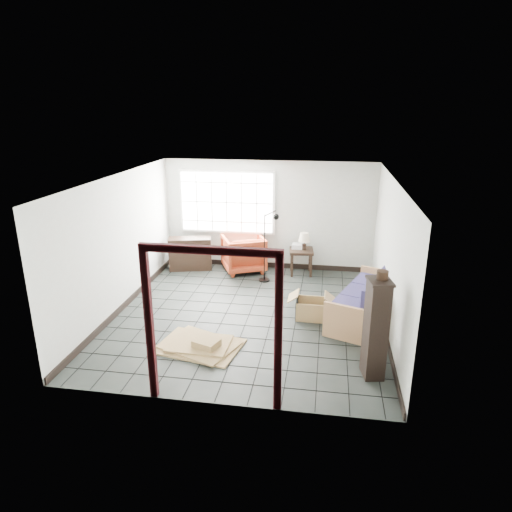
% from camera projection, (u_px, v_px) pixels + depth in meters
% --- Properties ---
extents(ground, '(5.50, 5.50, 0.00)m').
position_uv_depth(ground, '(249.00, 315.00, 8.71)').
color(ground, black).
rests_on(ground, ground).
extents(room_shell, '(5.02, 5.52, 2.61)m').
position_uv_depth(room_shell, '(249.00, 230.00, 8.20)').
color(room_shell, silver).
rests_on(room_shell, ground).
extents(window_panel, '(2.32, 0.08, 1.52)m').
position_uv_depth(window_panel, '(227.00, 202.00, 10.88)').
color(window_panel, silver).
rests_on(window_panel, ground).
extents(doorway_trim, '(1.80, 0.08, 2.20)m').
position_uv_depth(doorway_trim, '(212.00, 308.00, 5.74)').
color(doorway_trim, '#340C10').
rests_on(doorway_trim, ground).
extents(futon_sofa, '(1.50, 2.28, 0.95)m').
position_uv_depth(futon_sofa, '(368.00, 301.00, 8.47)').
color(futon_sofa, '#AE704E').
rests_on(futon_sofa, ground).
extents(armchair, '(1.20, 1.17, 0.95)m').
position_uv_depth(armchair, '(243.00, 252.00, 10.89)').
color(armchair, maroon).
rests_on(armchair, ground).
extents(side_table, '(0.60, 0.60, 0.60)m').
position_uv_depth(side_table, '(301.00, 254.00, 10.67)').
color(side_table, black).
rests_on(side_table, ground).
extents(table_lamp, '(0.34, 0.34, 0.41)m').
position_uv_depth(table_lamp, '(304.00, 238.00, 10.53)').
color(table_lamp, black).
rests_on(table_lamp, side_table).
extents(projector, '(0.32, 0.26, 0.11)m').
position_uv_depth(projector, '(299.00, 246.00, 10.71)').
color(projector, silver).
rests_on(projector, side_table).
extents(floor_lamp, '(0.49, 0.31, 1.65)m').
position_uv_depth(floor_lamp, '(270.00, 244.00, 10.08)').
color(floor_lamp, black).
rests_on(floor_lamp, ground).
extents(console_shelf, '(1.07, 0.63, 0.78)m').
position_uv_depth(console_shelf, '(190.00, 254.00, 11.02)').
color(console_shelf, black).
rests_on(console_shelf, ground).
extents(tall_shelf, '(0.39, 0.46, 1.51)m').
position_uv_depth(tall_shelf, '(376.00, 328.00, 6.54)').
color(tall_shelf, black).
rests_on(tall_shelf, ground).
extents(pot, '(0.20, 0.20, 0.12)m').
position_uv_depth(pot, '(383.00, 275.00, 6.32)').
color(pot, black).
rests_on(pot, tall_shelf).
extents(open_box, '(0.88, 0.45, 0.49)m').
position_uv_depth(open_box, '(311.00, 309.00, 8.54)').
color(open_box, '#988149').
rests_on(open_box, ground).
extents(cardboard_pile, '(1.49, 1.24, 0.19)m').
position_uv_depth(cardboard_pile, '(200.00, 345.00, 7.52)').
color(cardboard_pile, '#988149').
rests_on(cardboard_pile, ground).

